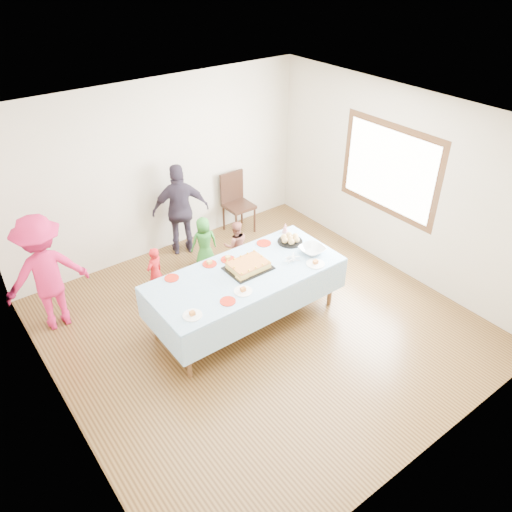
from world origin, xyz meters
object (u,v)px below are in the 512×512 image
(birthday_cake, at_px, (248,266))
(dining_chair, at_px, (236,199))
(party_table, at_px, (246,276))
(adult_left, at_px, (46,273))

(birthday_cake, bearing_deg, dining_chair, 58.91)
(party_table, xyz_separation_m, adult_left, (-2.02, 1.46, 0.07))
(party_table, distance_m, dining_chair, 2.46)
(dining_chair, bearing_deg, adult_left, -169.16)
(party_table, xyz_separation_m, birthday_cake, (0.07, 0.04, 0.10))
(adult_left, bearing_deg, birthday_cake, 147.64)
(dining_chair, height_order, adult_left, adult_left)
(dining_chair, bearing_deg, birthday_cake, -120.78)
(birthday_cake, relative_size, dining_chair, 0.54)
(birthday_cake, bearing_deg, adult_left, 145.86)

